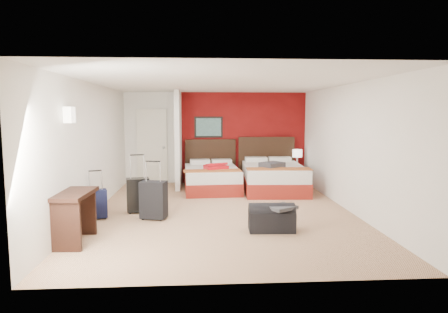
{
  "coord_description": "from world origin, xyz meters",
  "views": [
    {
      "loc": [
        -0.42,
        -7.39,
        1.92
      ],
      "look_at": [
        0.08,
        0.8,
        1.0
      ],
      "focal_mm": 30.79,
      "sensor_mm": 36.0,
      "label": 1
    }
  ],
  "objects": [
    {
      "name": "jacket_draped",
      "position": [
        0.88,
        -1.36,
        0.4
      ],
      "size": [
        0.55,
        0.52,
        0.06
      ],
      "primitive_type": "cube",
      "rotation": [
        0.0,
        0.0,
        0.55
      ],
      "color": "#3E3F44",
      "rests_on": "duffel_bag"
    },
    {
      "name": "jacket_bundle",
      "position": [
        1.29,
        1.68,
        0.69
      ],
      "size": [
        0.66,
        0.64,
        0.12
      ],
      "primitive_type": "cube",
      "rotation": [
        0.0,
        0.0,
        0.64
      ],
      "color": "#3D3D42",
      "rests_on": "bed_right"
    },
    {
      "name": "partition_wall",
      "position": [
        -1.0,
        2.61,
        1.25
      ],
      "size": [
        0.12,
        1.2,
        2.5
      ],
      "primitive_type": "cube",
      "color": "silver",
      "rests_on": "ground"
    },
    {
      "name": "nightstand",
      "position": [
        2.19,
        2.78,
        0.25
      ],
      "size": [
        0.4,
        0.4,
        0.49
      ],
      "primitive_type": "cube",
      "rotation": [
        0.0,
        0.0,
        -0.13
      ],
      "color": "#311A10",
      "rests_on": "ground"
    },
    {
      "name": "red_suitcase_open",
      "position": [
        -0.05,
        2.04,
        0.61
      ],
      "size": [
        0.77,
        0.88,
        0.09
      ],
      "primitive_type": "cube",
      "rotation": [
        0.0,
        0.0,
        0.42
      ],
      "color": "red",
      "rests_on": "bed_left"
    },
    {
      "name": "desk",
      "position": [
        -2.3,
        -1.71,
        0.38
      ],
      "size": [
        0.51,
        0.94,
        0.77
      ],
      "primitive_type": "cube",
      "rotation": [
        0.0,
        0.0,
        -0.05
      ],
      "color": "black",
      "rests_on": "ground"
    },
    {
      "name": "ground",
      "position": [
        0.0,
        0.0,
        0.0
      ],
      "size": [
        6.5,
        6.5,
        0.0
      ],
      "primitive_type": "plane",
      "color": "tan",
      "rests_on": "ground"
    },
    {
      "name": "suitcase_navy",
      "position": [
        -2.33,
        -0.41,
        0.26
      ],
      "size": [
        0.42,
        0.33,
        0.51
      ],
      "primitive_type": "cube",
      "rotation": [
        0.0,
        0.0,
        0.34
      ],
      "color": "black",
      "rests_on": "ground"
    },
    {
      "name": "table_lamp",
      "position": [
        2.19,
        2.78,
        0.72
      ],
      "size": [
        0.28,
        0.28,
        0.46
      ],
      "primitive_type": "cylinder",
      "rotation": [
        0.0,
        0.0,
        0.07
      ],
      "color": "silver",
      "rests_on": "nightstand"
    },
    {
      "name": "suitcase_charcoal",
      "position": [
        -1.28,
        -0.49,
        0.33
      ],
      "size": [
        0.51,
        0.39,
        0.67
      ],
      "primitive_type": "cube",
      "rotation": [
        0.0,
        0.0,
        -0.26
      ],
      "color": "black",
      "rests_on": "ground"
    },
    {
      "name": "bed_left",
      "position": [
        -0.15,
        2.14,
        0.28
      ],
      "size": [
        1.43,
        1.96,
        0.57
      ],
      "primitive_type": "cube",
      "rotation": [
        0.0,
        0.0,
        0.06
      ],
      "color": "white",
      "rests_on": "ground"
    },
    {
      "name": "entry_door",
      "position": [
        -1.75,
        3.2,
        1.02
      ],
      "size": [
        0.82,
        0.06,
        2.05
      ],
      "primitive_type": "cube",
      "color": "silver",
      "rests_on": "ground"
    },
    {
      "name": "bed_right",
      "position": [
        1.39,
        1.98,
        0.32
      ],
      "size": [
        1.57,
        2.17,
        0.63
      ],
      "primitive_type": "cube",
      "rotation": [
        0.0,
        0.0,
        -0.05
      ],
      "color": "silver",
      "rests_on": "ground"
    },
    {
      "name": "suitcase_black",
      "position": [
        -1.65,
        0.02,
        0.32
      ],
      "size": [
        0.48,
        0.35,
        0.64
      ],
      "primitive_type": "cube",
      "rotation": [
        0.0,
        0.0,
        0.22
      ],
      "color": "black",
      "rests_on": "ground"
    },
    {
      "name": "red_accent_panel",
      "position": [
        0.75,
        3.23,
        1.25
      ],
      "size": [
        3.5,
        0.04,
        2.5
      ],
      "primitive_type": "cube",
      "color": "maroon",
      "rests_on": "ground"
    },
    {
      "name": "room_walls",
      "position": [
        -1.4,
        1.42,
        1.26
      ],
      "size": [
        5.02,
        6.52,
        2.5
      ],
      "color": "white",
      "rests_on": "ground"
    },
    {
      "name": "duffel_bag",
      "position": [
        0.73,
        -1.31,
        0.19
      ],
      "size": [
        0.76,
        0.43,
        0.38
      ],
      "primitive_type": "cube",
      "rotation": [
        0.0,
        0.0,
        -0.04
      ],
      "color": "black",
      "rests_on": "ground"
    }
  ]
}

